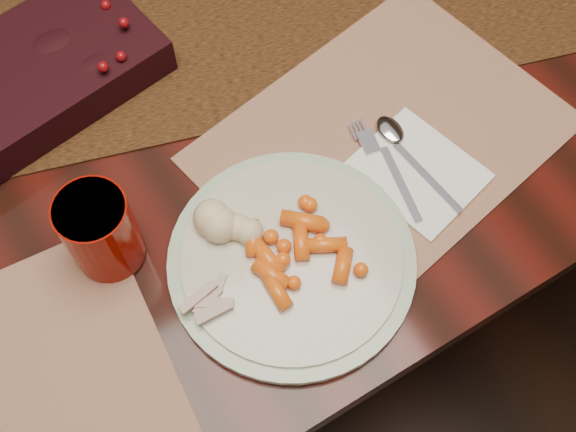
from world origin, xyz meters
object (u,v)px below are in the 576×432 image
baby_carrots (299,249)px  dining_table (204,198)px  centerpiece (18,80)px  dinner_plate (292,260)px  turkey_shreds (213,298)px  red_cup (100,231)px  mashed_potatoes (229,221)px  napkin (417,172)px  placemat_main (383,140)px

baby_carrots → dining_table: bearing=89.3°
centerpiece → dinner_plate: bearing=-65.4°
dining_table → turkey_shreds: (-0.12, -0.33, 0.40)m
turkey_shreds → dinner_plate: bearing=-0.1°
turkey_shreds → red_cup: 0.15m
mashed_potatoes → napkin: mashed_potatoes is taller
turkey_shreds → napkin: size_ratio=0.49×
dining_table → centerpiece: centerpiece is taller
baby_carrots → centerpiece: bearing=115.8°
placemat_main → turkey_shreds: 0.31m
dining_table → red_cup: bearing=-132.7°
baby_carrots → turkey_shreds: size_ratio=1.70×
dinner_plate → red_cup: bearing=145.2°
napkin → placemat_main: bearing=82.4°
napkin → mashed_potatoes: bearing=154.7°
dinner_plate → turkey_shreds: bearing=179.9°
dining_table → placemat_main: size_ratio=4.10×
napkin → red_cup: (-0.37, 0.10, 0.05)m
red_cup → dining_table: bearing=47.3°
dinner_plate → napkin: dinner_plate is taller
dinner_plate → red_cup: red_cup is taller
turkey_shreds → red_cup: bearing=121.0°
mashed_potatoes → napkin: (0.24, -0.05, -0.03)m
dining_table → baby_carrots: (-0.00, -0.33, 0.41)m
dining_table → mashed_potatoes: bearing=-102.3°
placemat_main → dinner_plate: (-0.19, -0.09, 0.01)m
red_cup → napkin: bearing=-15.0°
centerpiece → red_cup: bearing=-90.0°
placemat_main → napkin: bearing=-94.4°
dinner_plate → turkey_shreds: (-0.10, 0.00, 0.02)m
turkey_shreds → mashed_potatoes: bearing=48.9°
napkin → red_cup: bearing=150.6°
baby_carrots → mashed_potatoes: size_ratio=1.56×
centerpiece → placemat_main: bearing=-39.3°
placemat_main → turkey_shreds: bearing=-174.8°
centerpiece → turkey_shreds: (0.07, -0.38, -0.01)m
mashed_potatoes → dining_table: bearing=77.7°
dinner_plate → baby_carrots: size_ratio=2.38×
dining_table → red_cup: 0.52m
baby_carrots → turkey_shreds: 0.11m
mashed_potatoes → centerpiece: bearing=112.9°
turkey_shreds → napkin: bearing=4.2°
placemat_main → red_cup: (-0.37, 0.04, 0.06)m
dining_table → centerpiece: 0.46m
centerpiece → napkin: 0.52m
baby_carrots → napkin: bearing=6.9°
napkin → centerpiece: bearing=121.4°
placemat_main → baby_carrots: bearing=-165.6°
centerpiece → mashed_potatoes: size_ratio=4.59×
centerpiece → baby_carrots: 0.43m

